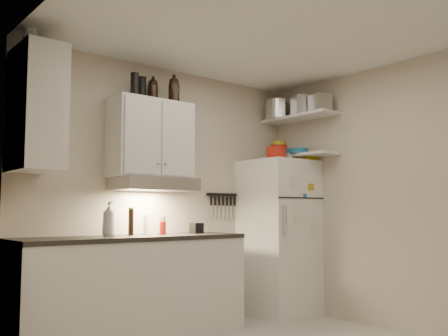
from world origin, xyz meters
TOP-DOWN VIEW (x-y plane):
  - ceiling at (0.00, 0.00)m, footprint 3.20×3.00m
  - back_wall at (0.00, 1.51)m, footprint 3.20×0.02m
  - left_wall at (-1.61, 0.00)m, footprint 0.02×3.00m
  - right_wall at (1.61, 0.00)m, footprint 0.02×3.00m
  - base_cabinet at (-0.55, 1.20)m, footprint 2.10×0.60m
  - countertop at (-0.55, 1.20)m, footprint 2.10×0.62m
  - upper_cabinet at (-0.30, 1.33)m, footprint 0.80×0.33m
  - side_cabinet at (-1.44, 1.20)m, footprint 0.33×0.55m
  - range_hood at (-0.30, 1.27)m, footprint 0.76×0.46m
  - fridge at (1.25, 1.16)m, footprint 0.70×0.68m
  - shelf_hi at (1.45, 1.02)m, footprint 0.30×0.95m
  - shelf_lo at (1.45, 1.02)m, footprint 0.30×0.95m
  - knife_strip at (0.70, 1.49)m, footprint 0.42×0.02m
  - dutch_oven at (1.09, 1.03)m, footprint 0.29×0.29m
  - book_stack at (1.50, 0.98)m, footprint 0.19×0.24m
  - spice_jar at (1.30, 1.03)m, footprint 0.06×0.06m
  - stock_pot at (1.38, 1.29)m, footprint 0.36×0.36m
  - tin_a at (1.41, 0.93)m, footprint 0.27×0.26m
  - tin_b at (1.44, 0.71)m, footprint 0.23×0.23m
  - bowl_teal at (1.50, 1.37)m, footprint 0.24×0.24m
  - bowl_orange at (1.54, 1.44)m, footprint 0.20×0.20m
  - bowl_yellow at (1.54, 1.44)m, footprint 0.15×0.15m
  - plates at (1.38, 0.98)m, footprint 0.24×0.24m
  - growler_a at (-0.26, 1.38)m, footprint 0.12×0.12m
  - growler_b at (-0.09, 1.26)m, footprint 0.12×0.12m
  - thermos_a at (-0.37, 1.41)m, footprint 0.10×0.10m
  - thermos_b at (-0.53, 1.26)m, footprint 0.10×0.10m
  - side_jar at (-1.50, 1.22)m, footprint 0.14×0.14m
  - soap_bottle at (-0.77, 1.24)m, footprint 0.14×0.14m
  - pepper_mill at (-0.17, 1.31)m, footprint 0.06×0.06m
  - oil_bottle at (-0.51, 1.31)m, footprint 0.06×0.06m
  - vinegar_bottle at (-0.54, 1.25)m, footprint 0.05×0.05m
  - clear_bottle at (-0.33, 1.34)m, footprint 0.07×0.07m
  - red_jar at (-0.24, 1.20)m, footprint 0.08×0.08m
  - caddy at (0.16, 1.21)m, footprint 0.13×0.11m

SIDE VIEW (x-z plane):
  - base_cabinet at x=-0.55m, z-range 0.00..0.88m
  - fridge at x=1.25m, z-range 0.00..1.70m
  - countertop at x=-0.55m, z-range 0.88..0.92m
  - caddy at x=0.16m, z-range 0.92..1.02m
  - red_jar at x=-0.24m, z-range 0.92..1.04m
  - pepper_mill at x=-0.17m, z-range 0.92..1.09m
  - clear_bottle at x=-0.33m, z-range 0.92..1.10m
  - vinegar_bottle at x=-0.54m, z-range 0.92..1.16m
  - oil_bottle at x=-0.51m, z-range 0.92..1.17m
  - soap_bottle at x=-0.77m, z-range 0.92..1.25m
  - back_wall at x=0.00m, z-range 0.00..2.60m
  - left_wall at x=-1.61m, z-range 0.00..2.60m
  - right_wall at x=1.61m, z-range 0.00..2.60m
  - knife_strip at x=0.70m, z-range 1.31..1.33m
  - range_hood at x=-0.30m, z-range 1.33..1.45m
  - book_stack at x=1.50m, z-range 1.70..1.78m
  - spice_jar at x=1.30m, z-range 1.70..1.79m
  - shelf_lo at x=1.45m, z-range 1.75..1.77m
  - dutch_oven at x=1.09m, z-range 1.70..1.83m
  - plates at x=1.38m, z-range 1.77..1.83m
  - bowl_teal at x=1.50m, z-range 1.77..1.87m
  - upper_cabinet at x=-0.30m, z-range 1.45..2.20m
  - bowl_orange at x=1.54m, z-range 1.87..1.93m
  - side_cabinet at x=-1.44m, z-range 1.45..2.45m
  - bowl_yellow at x=1.54m, z-range 1.93..1.98m
  - shelf_hi at x=1.45m, z-range 2.19..2.22m
  - thermos_b at x=-0.53m, z-range 2.20..2.42m
  - tin_b at x=1.44m, z-range 2.21..2.40m
  - growler_a at x=-0.26m, z-range 2.20..2.44m
  - thermos_a at x=-0.37m, z-range 2.20..2.44m
  - tin_a at x=1.41m, z-range 2.21..2.43m
  - stock_pot at x=1.38m, z-range 2.21..2.43m
  - growler_b at x=-0.09m, z-range 2.20..2.46m
  - side_jar at x=-1.50m, z-range 2.45..2.60m
  - ceiling at x=0.00m, z-range 2.60..2.62m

